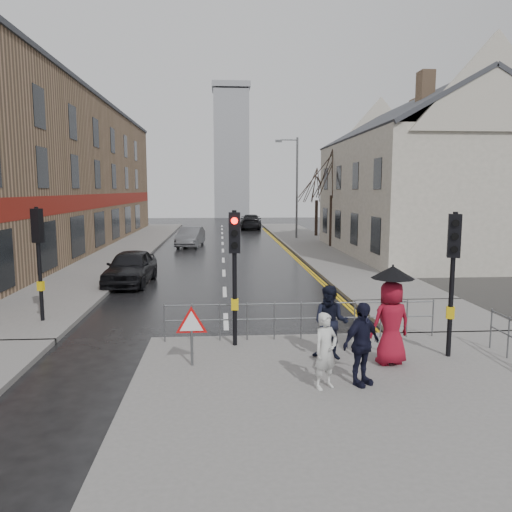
{
  "coord_description": "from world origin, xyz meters",
  "views": [
    {
      "loc": [
        -0.13,
        -12.01,
        4.04
      ],
      "look_at": [
        0.98,
        3.68,
        1.94
      ],
      "focal_mm": 35.0,
      "sensor_mm": 36.0,
      "label": 1
    }
  ],
  "objects": [
    {
      "name": "left_pavement",
      "position": [
        -6.5,
        23.0,
        0.07
      ],
      "size": [
        4.0,
        44.0,
        0.14
      ],
      "primitive_type": "cube",
      "color": "#605E5B",
      "rests_on": "ground"
    },
    {
      "name": "pedestrian_with_umbrella",
      "position": [
        3.64,
        -1.41,
        1.31
      ],
      "size": [
        1.03,
        0.96,
        2.23
      ],
      "color": "maroon",
      "rests_on": "near_pavement"
    },
    {
      "name": "near_pavement",
      "position": [
        3.0,
        -3.5,
        0.07
      ],
      "size": [
        10.0,
        9.0,
        0.14
      ],
      "primitive_type": "cube",
      "color": "#605E5B",
      "rests_on": "ground"
    },
    {
      "name": "traffic_signal_near_right",
      "position": [
        5.2,
        -1.0,
        2.46
      ],
      "size": [
        0.34,
        0.33,
        3.4
      ],
      "color": "black",
      "rests_on": "near_pavement"
    },
    {
      "name": "car_parked",
      "position": [
        -4.0,
        9.4,
        0.74
      ],
      "size": [
        1.99,
        4.43,
        1.48
      ],
      "primitive_type": "imported",
      "rotation": [
        0.0,
        0.0,
        -0.06
      ],
      "color": "black",
      "rests_on": "ground"
    },
    {
      "name": "tree_far",
      "position": [
        8.0,
        30.0,
        4.42
      ],
      "size": [
        2.4,
        2.4,
        5.64
      ],
      "color": "#30231A",
      "rests_on": "right_pavement"
    },
    {
      "name": "church_tower",
      "position": [
        1.5,
        62.0,
        9.0
      ],
      "size": [
        5.0,
        5.0,
        18.0
      ],
      "primitive_type": "cube",
      "color": "gray",
      "rests_on": "ground"
    },
    {
      "name": "car_far",
      "position": [
        2.97,
        39.13,
        0.76
      ],
      "size": [
        2.49,
        5.36,
        1.51
      ],
      "primitive_type": "imported",
      "rotation": [
        0.0,
        0.0,
        3.07
      ],
      "color": "black",
      "rests_on": "ground"
    },
    {
      "name": "pedestrian_d",
      "position": [
        2.65,
        -2.56,
        0.98
      ],
      "size": [
        1.06,
        0.88,
        1.69
      ],
      "primitive_type": "imported",
      "rotation": [
        0.0,
        0.0,
        0.57
      ],
      "color": "black",
      "rests_on": "near_pavement"
    },
    {
      "name": "pavement_bridge_right",
      "position": [
        6.5,
        3.0,
        0.07
      ],
      "size": [
        4.0,
        4.2,
        0.14
      ],
      "primitive_type": "cube",
      "color": "#605E5B",
      "rests_on": "ground"
    },
    {
      "name": "right_pavement",
      "position": [
        6.5,
        25.0,
        0.07
      ],
      "size": [
        4.0,
        40.0,
        0.14
      ],
      "primitive_type": "cube",
      "color": "#605E5B",
      "rests_on": "ground"
    },
    {
      "name": "warning_sign",
      "position": [
        -0.8,
        -1.21,
        1.04
      ],
      "size": [
        0.8,
        0.07,
        1.35
      ],
      "color": "#595B5E",
      "rests_on": "near_pavement"
    },
    {
      "name": "car_mid",
      "position": [
        -2.29,
        23.62,
        0.7
      ],
      "size": [
        1.99,
        4.38,
        1.39
      ],
      "primitive_type": "imported",
      "rotation": [
        0.0,
        0.0,
        -0.13
      ],
      "color": "#515256",
      "rests_on": "ground"
    },
    {
      "name": "pedestrian_b",
      "position": [
        2.38,
        -0.96,
        1.0
      ],
      "size": [
        1.02,
        0.92,
        1.72
      ],
      "primitive_type": "imported",
      "rotation": [
        0.0,
        0.0,
        -0.39
      ],
      "color": "black",
      "rests_on": "near_pavement"
    },
    {
      "name": "ground",
      "position": [
        0.0,
        0.0,
        0.0
      ],
      "size": [
        120.0,
        120.0,
        0.0
      ],
      "primitive_type": "plane",
      "color": "black",
      "rests_on": "ground"
    },
    {
      "name": "building_left_terrace",
      "position": [
        -12.0,
        22.0,
        5.0
      ],
      "size": [
        8.0,
        42.0,
        10.0
      ],
      "primitive_type": "cube",
      "color": "#927154",
      "rests_on": "ground"
    },
    {
      "name": "building_right_cream",
      "position": [
        12.0,
        18.0,
        4.78
      ],
      "size": [
        9.0,
        16.4,
        10.1
      ],
      "color": "beige",
      "rests_on": "ground"
    },
    {
      "name": "traffic_signal_far_left",
      "position": [
        -5.5,
        3.0,
        2.46
      ],
      "size": [
        0.34,
        0.33,
        3.4
      ],
      "color": "black",
      "rests_on": "left_pavement"
    },
    {
      "name": "tree_near",
      "position": [
        7.5,
        22.0,
        5.14
      ],
      "size": [
        2.4,
        2.4,
        6.58
      ],
      "color": "#30231A",
      "rests_on": "right_pavement"
    },
    {
      "name": "pedestrian_a",
      "position": [
        1.9,
        -2.69,
        0.9
      ],
      "size": [
        0.66,
        0.59,
        1.52
      ],
      "primitive_type": "imported",
      "rotation": [
        0.0,
        0.0,
        0.52
      ],
      "color": "beige",
      "rests_on": "near_pavement"
    },
    {
      "name": "street_lamp",
      "position": [
        5.82,
        28.0,
        4.71
      ],
      "size": [
        1.83,
        0.25,
        8.0
      ],
      "color": "#595B5E",
      "rests_on": "right_pavement"
    },
    {
      "name": "traffic_signal_near_left",
      "position": [
        0.2,
        0.2,
        2.46
      ],
      "size": [
        0.28,
        0.27,
        3.4
      ],
      "color": "black",
      "rests_on": "near_pavement"
    },
    {
      "name": "guard_railing_front",
      "position": [
        1.95,
        0.6,
        0.86
      ],
      "size": [
        7.14,
        0.04,
        1.0
      ],
      "color": "#595B5E",
      "rests_on": "near_pavement"
    }
  ]
}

